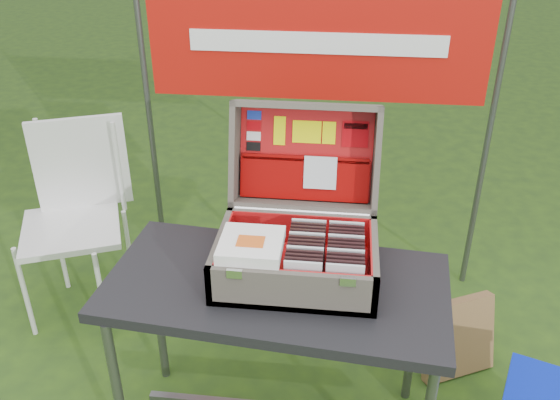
# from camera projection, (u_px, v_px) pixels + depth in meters

# --- Properties ---
(table) EXTENTS (1.24, 0.70, 0.74)m
(table) POSITION_uv_depth(u_px,v_px,m) (276.00, 361.00, 2.24)
(table) COLOR black
(table) RESTS_ON ground
(table_top) EXTENTS (1.24, 0.70, 0.04)m
(table_top) POSITION_uv_depth(u_px,v_px,m) (276.00, 286.00, 2.07)
(table_top) COLOR black
(table_top) RESTS_ON ground
(table_leg_fl) EXTENTS (0.04, 0.04, 0.70)m
(table_leg_fl) POSITION_uv_depth(u_px,v_px,m) (119.00, 400.00, 2.10)
(table_leg_fl) COLOR #59595B
(table_leg_fl) RESTS_ON ground
(table_leg_bl) EXTENTS (0.04, 0.04, 0.70)m
(table_leg_bl) POSITION_uv_depth(u_px,v_px,m) (158.00, 314.00, 2.51)
(table_leg_bl) COLOR #59595B
(table_leg_bl) RESTS_ON ground
(table_leg_br) EXTENTS (0.04, 0.04, 0.70)m
(table_leg_br) POSITION_uv_depth(u_px,v_px,m) (414.00, 334.00, 2.40)
(table_leg_br) COLOR #59595B
(table_leg_br) RESTS_ON ground
(suitcase) EXTENTS (0.56, 0.56, 0.51)m
(suitcase) POSITION_uv_depth(u_px,v_px,m) (298.00, 206.00, 2.02)
(suitcase) COLOR #635B50
(suitcase) RESTS_ON table
(suitcase_base_bottom) EXTENTS (0.56, 0.40, 0.02)m
(suitcase_base_bottom) POSITION_uv_depth(u_px,v_px,m) (296.00, 274.00, 2.09)
(suitcase_base_bottom) COLOR #635B50
(suitcase_base_bottom) RESTS_ON table_top
(suitcase_base_wall_front) EXTENTS (0.56, 0.02, 0.15)m
(suitcase_base_wall_front) POSITION_uv_depth(u_px,v_px,m) (291.00, 292.00, 1.89)
(suitcase_base_wall_front) COLOR #635B50
(suitcase_base_wall_front) RESTS_ON table_top
(suitcase_base_wall_back) EXTENTS (0.56, 0.02, 0.15)m
(suitcase_base_wall_back) POSITION_uv_depth(u_px,v_px,m) (301.00, 230.00, 2.22)
(suitcase_base_wall_back) COLOR #635B50
(suitcase_base_wall_back) RESTS_ON table_top
(suitcase_base_wall_left) EXTENTS (0.02, 0.40, 0.15)m
(suitcase_base_wall_left) POSITION_uv_depth(u_px,v_px,m) (221.00, 254.00, 2.08)
(suitcase_base_wall_left) COLOR #635B50
(suitcase_base_wall_left) RESTS_ON table_top
(suitcase_base_wall_right) EXTENTS (0.02, 0.40, 0.15)m
(suitcase_base_wall_right) POSITION_uv_depth(u_px,v_px,m) (374.00, 264.00, 2.03)
(suitcase_base_wall_right) COLOR #635B50
(suitcase_base_wall_right) RESTS_ON table_top
(suitcase_liner_floor) EXTENTS (0.51, 0.35, 0.01)m
(suitcase_liner_floor) POSITION_uv_depth(u_px,v_px,m) (296.00, 270.00, 2.08)
(suitcase_liner_floor) COLOR red
(suitcase_liner_floor) RESTS_ON suitcase_base_bottom
(suitcase_latch_left) EXTENTS (0.05, 0.01, 0.03)m
(suitcase_latch_left) POSITION_uv_depth(u_px,v_px,m) (234.00, 274.00, 1.87)
(suitcase_latch_left) COLOR silver
(suitcase_latch_left) RESTS_ON suitcase_base_wall_front
(suitcase_latch_right) EXTENTS (0.05, 0.01, 0.03)m
(suitcase_latch_right) POSITION_uv_depth(u_px,v_px,m) (348.00, 282.00, 1.83)
(suitcase_latch_right) COLOR silver
(suitcase_latch_right) RESTS_ON suitcase_base_wall_front
(suitcase_hinge) EXTENTS (0.50, 0.02, 0.02)m
(suitcase_hinge) POSITION_uv_depth(u_px,v_px,m) (301.00, 212.00, 2.19)
(suitcase_hinge) COLOR silver
(suitcase_hinge) RESTS_ON suitcase_base_wall_back
(suitcase_lid_back) EXTENTS (0.56, 0.14, 0.39)m
(suitcase_lid_back) POSITION_uv_depth(u_px,v_px,m) (306.00, 154.00, 2.28)
(suitcase_lid_back) COLOR #635B50
(suitcase_lid_back) RESTS_ON suitcase_base_wall_back
(suitcase_lid_rim_far) EXTENTS (0.56, 0.15, 0.06)m
(suitcase_lid_rim_far) POSITION_uv_depth(u_px,v_px,m) (307.00, 106.00, 2.18)
(suitcase_lid_rim_far) COLOR #635B50
(suitcase_lid_rim_far) RESTS_ON suitcase_lid_back
(suitcase_lid_rim_near) EXTENTS (0.56, 0.15, 0.06)m
(suitcase_lid_rim_near) POSITION_uv_depth(u_px,v_px,m) (303.00, 205.00, 2.26)
(suitcase_lid_rim_near) COLOR #635B50
(suitcase_lid_rim_near) RESTS_ON suitcase_lid_back
(suitcase_lid_rim_left) EXTENTS (0.02, 0.26, 0.42)m
(suitcase_lid_rim_left) POSITION_uv_depth(u_px,v_px,m) (235.00, 153.00, 2.25)
(suitcase_lid_rim_left) COLOR #635B50
(suitcase_lid_rim_left) RESTS_ON suitcase_lid_back
(suitcase_lid_rim_right) EXTENTS (0.02, 0.26, 0.42)m
(suitcase_lid_rim_right) POSITION_uv_depth(u_px,v_px,m) (377.00, 160.00, 2.20)
(suitcase_lid_rim_right) COLOR #635B50
(suitcase_lid_rim_right) RESTS_ON suitcase_lid_back
(suitcase_lid_liner) EXTENTS (0.51, 0.11, 0.34)m
(suitcase_lid_liner) POSITION_uv_depth(u_px,v_px,m) (306.00, 154.00, 2.27)
(suitcase_lid_liner) COLOR red
(suitcase_lid_liner) RESTS_ON suitcase_lid_back
(suitcase_liner_wall_front) EXTENTS (0.51, 0.01, 0.13)m
(suitcase_liner_wall_front) POSITION_uv_depth(u_px,v_px,m) (291.00, 287.00, 1.90)
(suitcase_liner_wall_front) COLOR red
(suitcase_liner_wall_front) RESTS_ON suitcase_base_bottom
(suitcase_liner_wall_back) EXTENTS (0.51, 0.01, 0.13)m
(suitcase_liner_wall_back) POSITION_uv_depth(u_px,v_px,m) (300.00, 230.00, 2.20)
(suitcase_liner_wall_back) COLOR red
(suitcase_liner_wall_back) RESTS_ON suitcase_base_bottom
(suitcase_liner_wall_left) EXTENTS (0.01, 0.35, 0.13)m
(suitcase_liner_wall_left) POSITION_uv_depth(u_px,v_px,m) (224.00, 251.00, 2.08)
(suitcase_liner_wall_left) COLOR red
(suitcase_liner_wall_left) RESTS_ON suitcase_base_bottom
(suitcase_liner_wall_right) EXTENTS (0.01, 0.35, 0.13)m
(suitcase_liner_wall_right) POSITION_uv_depth(u_px,v_px,m) (370.00, 261.00, 2.02)
(suitcase_liner_wall_right) COLOR red
(suitcase_liner_wall_right) RESTS_ON suitcase_base_bottom
(suitcase_lid_pocket) EXTENTS (0.49, 0.08, 0.16)m
(suitcase_lid_pocket) POSITION_uv_depth(u_px,v_px,m) (305.00, 179.00, 2.27)
(suitcase_lid_pocket) COLOR #7A0302
(suitcase_lid_pocket) RESTS_ON suitcase_lid_liner
(suitcase_pocket_edge) EXTENTS (0.48, 0.03, 0.03)m
(suitcase_pocket_edge) POSITION_uv_depth(u_px,v_px,m) (305.00, 159.00, 2.25)
(suitcase_pocket_edge) COLOR #7A0302
(suitcase_pocket_edge) RESTS_ON suitcase_lid_pocket
(suitcase_pocket_cd) EXTENTS (0.12, 0.05, 0.12)m
(suitcase_pocket_cd) POSITION_uv_depth(u_px,v_px,m) (320.00, 173.00, 2.24)
(suitcase_pocket_cd) COLOR silver
(suitcase_pocket_cd) RESTS_ON suitcase_lid_pocket
(lid_sticker_cc_a) EXTENTS (0.05, 0.01, 0.03)m
(lid_sticker_cc_a) POSITION_uv_depth(u_px,v_px,m) (254.00, 115.00, 2.26)
(lid_sticker_cc_a) COLOR #1933B2
(lid_sticker_cc_a) RESTS_ON suitcase_lid_liner
(lid_sticker_cc_b) EXTENTS (0.05, 0.01, 0.03)m
(lid_sticker_cc_b) POSITION_uv_depth(u_px,v_px,m) (254.00, 126.00, 2.27)
(lid_sticker_cc_b) COLOR #AB0209
(lid_sticker_cc_b) RESTS_ON suitcase_lid_liner
(lid_sticker_cc_c) EXTENTS (0.05, 0.01, 0.03)m
(lid_sticker_cc_c) POSITION_uv_depth(u_px,v_px,m) (254.00, 136.00, 2.27)
(lid_sticker_cc_c) COLOR white
(lid_sticker_cc_c) RESTS_ON suitcase_lid_liner
(lid_sticker_cc_d) EXTENTS (0.05, 0.01, 0.03)m
(lid_sticker_cc_d) POSITION_uv_depth(u_px,v_px,m) (253.00, 146.00, 2.28)
(lid_sticker_cc_d) COLOR black
(lid_sticker_cc_d) RESTS_ON suitcase_lid_liner
(lid_card_neon_tall) EXTENTS (0.04, 0.04, 0.11)m
(lid_card_neon_tall) POSITION_uv_depth(u_px,v_px,m) (280.00, 131.00, 2.26)
(lid_card_neon_tall) COLOR #E7EB01
(lid_card_neon_tall) RESTS_ON suitcase_lid_liner
(lid_card_neon_main) EXTENTS (0.11, 0.03, 0.08)m
(lid_card_neon_main) POSITION_uv_depth(u_px,v_px,m) (307.00, 132.00, 2.25)
(lid_card_neon_main) COLOR #E7EB01
(lid_card_neon_main) RESTS_ON suitcase_lid_liner
(lid_card_neon_small) EXTENTS (0.05, 0.03, 0.08)m
(lid_card_neon_small) POSITION_uv_depth(u_px,v_px,m) (329.00, 133.00, 2.24)
(lid_card_neon_small) COLOR #E7EB01
(lid_card_neon_small) RESTS_ON suitcase_lid_liner
(lid_sticker_band) EXTENTS (0.10, 0.03, 0.10)m
(lid_sticker_band) POSITION_uv_depth(u_px,v_px,m) (355.00, 134.00, 2.23)
(lid_sticker_band) COLOR #AB0209
(lid_sticker_band) RESTS_ON suitcase_lid_liner
(lid_sticker_band_bar) EXTENTS (0.09, 0.01, 0.02)m
(lid_sticker_band_bar) POSITION_uv_depth(u_px,v_px,m) (356.00, 126.00, 2.22)
(lid_sticker_band_bar) COLOR black
(lid_sticker_band_bar) RESTS_ON suitcase_lid_liner
(cd_left_0) EXTENTS (0.12, 0.01, 0.14)m
(cd_left_0) POSITION_uv_depth(u_px,v_px,m) (303.00, 280.00, 1.91)
(cd_left_0) COLOR silver
(cd_left_0) RESTS_ON suitcase_liner_floor
(cd_left_1) EXTENTS (0.12, 0.01, 0.14)m
(cd_left_1) POSITION_uv_depth(u_px,v_px,m) (303.00, 276.00, 1.93)
(cd_left_1) COLOR black
(cd_left_1) RESTS_ON suitcase_liner_floor
(cd_left_2) EXTENTS (0.12, 0.01, 0.14)m
(cd_left_2) POSITION_uv_depth(u_px,v_px,m) (304.00, 272.00, 1.95)
(cd_left_2) COLOR black
(cd_left_2) RESTS_ON suitcase_liner_floor
(cd_left_3) EXTENTS (0.12, 0.01, 0.14)m
(cd_left_3) POSITION_uv_depth(u_px,v_px,m) (304.00, 268.00, 1.97)
(cd_left_3) COLOR black
(cd_left_3) RESTS_ON suitcase_liner_floor
(cd_left_4) EXTENTS (0.12, 0.01, 0.14)m
(cd_left_4) POSITION_uv_depth(u_px,v_px,m) (305.00, 264.00, 1.98)
(cd_left_4) COLOR silver
(cd_left_4) RESTS_ON suitcase_liner_floor
(cd_left_5) EXTENTS (0.12, 0.01, 0.14)m
(cd_left_5) POSITION_uv_depth(u_px,v_px,m) (305.00, 261.00, 2.00)
(cd_left_5) COLOR black
(cd_left_5) RESTS_ON suitcase_liner_floor
(cd_left_6) EXTENTS (0.12, 0.01, 0.14)m
(cd_left_6) POSITION_uv_depth(u_px,v_px,m) (306.00, 257.00, 2.02)
(cd_left_6) COLOR black
(cd_left_6) RESTS_ON suitcase_liner_floor
(cd_left_7) EXTENTS (0.12, 0.01, 0.14)m
(cd_left_7) POSITION_uv_depth(u_px,v_px,m) (306.00, 254.00, 2.04)
(cd_left_7) COLOR black
(cd_left_7) RESTS_ON suitcase_liner_floor
(cd_left_8) EXTENTS (0.12, 0.01, 0.14)m
(cd_left_8) POSITION_uv_depth(u_px,v_px,m) (307.00, 250.00, 2.06)
(cd_left_8) COLOR silver
(cd_left_8) RESTS_ON suitcase_liner_floor
(cd_left_9) EXTENTS (0.12, 0.01, 0.14)m
(cd_left_9) POSITION_uv_depth(u_px,v_px,m) (307.00, 247.00, 2.08)
(cd_left_9) COLOR black
(cd_left_9) RESTS_ON suitcase_liner_floor
(cd_left_10) EXTENTS (0.12, 0.01, 0.14)m
(cd_left_10) POSITION_uv_depth(u_px,v_px,m) (308.00, 243.00, 2.10)
(cd_left_10) COLOR black
(cd_left_10) RESTS_ON suitcase_liner_floor
(cd_left_11) EXTENTS (0.12, 0.01, 0.14)m
(cd_left_11) POSITION_uv_depth(u_px,v_px,m) (308.00, 240.00, 2.12)
(cd_left_11) COLOR black
(cd_left_11) RESTS_ON suitcase_liner_floor
(cd_left_12) EXTENTS (0.12, 0.01, 0.14)m
(cd_left_12) POSITION_uv_depth(u_px,v_px,m) (309.00, 237.00, 2.14)
(cd_left_12) COLOR silver
(cd_left_12) RESTS_ON suitcase_liner_floor
(cd_right_0) EXTENTS (0.12, 0.01, 0.14)m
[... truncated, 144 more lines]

